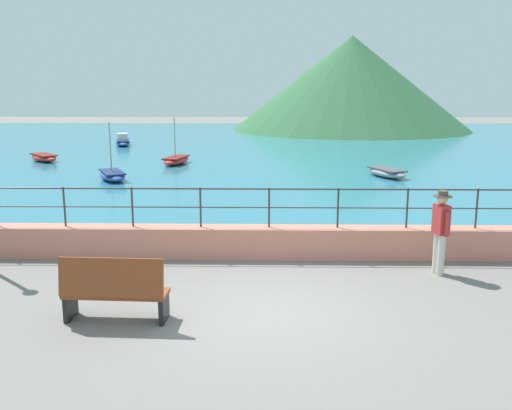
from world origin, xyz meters
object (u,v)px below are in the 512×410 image
(person_walking, at_px, (441,228))
(boat_3, at_px, (112,175))
(boat_0, at_px, (387,172))
(boat_4, at_px, (176,160))
(boat_2, at_px, (123,141))
(boat_1, at_px, (44,157))
(bench_main, at_px, (114,290))

(person_walking, height_order, boat_3, boat_3)
(boat_0, distance_m, boat_3, 11.31)
(boat_3, relative_size, boat_4, 1.01)
(boat_0, relative_size, boat_2, 1.00)
(boat_3, bearing_deg, boat_4, 68.58)
(boat_1, bearing_deg, person_walking, -48.60)
(bench_main, height_order, boat_0, bench_main)
(boat_0, height_order, boat_1, same)
(boat_2, relative_size, boat_3, 1.00)
(bench_main, xyz_separation_m, boat_3, (-3.78, 13.70, -0.29))
(person_walking, xyz_separation_m, boat_3, (-9.80, 11.17, -0.71))
(person_walking, height_order, boat_2, person_walking)
(person_walking, bearing_deg, boat_4, 116.64)
(boat_0, xyz_separation_m, boat_3, (-11.27, -1.00, 0.01))
(person_walking, relative_size, boat_0, 0.71)
(boat_1, xyz_separation_m, boat_4, (6.86, -0.93, 0.01))
(boat_0, bearing_deg, boat_2, 139.43)
(bench_main, relative_size, boat_0, 0.70)
(boat_0, xyz_separation_m, boat_1, (-16.28, 4.63, 0.00))
(person_walking, xyz_separation_m, boat_4, (-7.96, 15.87, -0.71))
(boat_3, bearing_deg, bench_main, -74.57)
(person_walking, bearing_deg, boat_2, 117.61)
(boat_1, bearing_deg, bench_main, -65.54)
(person_walking, distance_m, boat_3, 14.88)
(boat_3, distance_m, boat_4, 5.05)
(person_walking, bearing_deg, bench_main, -157.23)
(boat_1, xyz_separation_m, boat_2, (2.10, 7.51, 0.07))
(person_walking, distance_m, boat_2, 27.45)
(boat_1, height_order, boat_2, boat_2)
(bench_main, distance_m, boat_0, 16.50)
(person_walking, bearing_deg, boat_0, 83.15)
(boat_4, bearing_deg, boat_2, 119.38)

